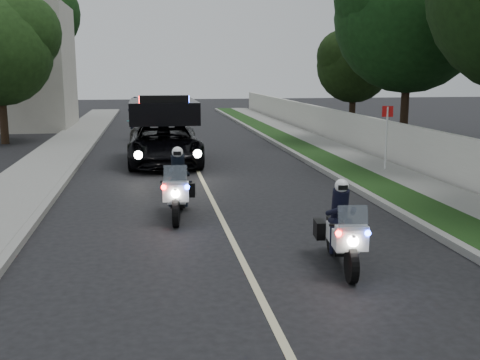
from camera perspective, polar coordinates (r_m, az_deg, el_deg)
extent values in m
plane|color=black|center=(9.21, 1.21, -10.05)|extent=(120.00, 120.00, 0.00)
cube|color=gray|center=(19.57, 7.82, 1.35)|extent=(0.20, 60.00, 0.15)
cube|color=#193814|center=(19.78, 9.76, 1.40)|extent=(1.20, 60.00, 0.16)
cube|color=gray|center=(20.24, 13.25, 1.48)|extent=(1.40, 60.00, 0.16)
cube|color=beige|center=(20.54, 15.91, 3.39)|extent=(0.22, 60.00, 1.50)
cube|color=gray|center=(18.91, -16.71, 0.65)|extent=(0.20, 60.00, 0.15)
cube|color=gray|center=(19.09, -19.98, 0.56)|extent=(2.00, 60.00, 0.16)
cube|color=#BFB78C|center=(18.81, -4.23, 0.82)|extent=(0.12, 50.00, 0.01)
imported|color=black|center=(20.72, -7.58, 1.68)|extent=(2.58, 5.50, 2.66)
imported|color=black|center=(27.89, -10.42, 3.96)|extent=(0.88, 1.98, 1.00)
imported|color=black|center=(27.89, -10.42, 3.96)|extent=(0.74, 0.54, 1.90)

